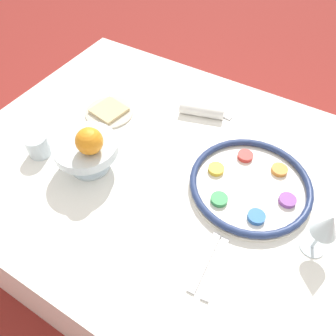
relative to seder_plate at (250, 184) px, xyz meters
name	(u,v)px	position (x,y,z in m)	size (l,w,h in m)	color
ground_plane	(178,271)	(0.20, 0.04, -0.79)	(8.00, 8.00, 0.00)	maroon
dining_table	(180,232)	(0.20, 0.04, -0.40)	(1.41, 1.00, 0.77)	white
seder_plate	(250,184)	(0.00, 0.00, 0.00)	(0.35, 0.35, 0.03)	silver
wine_glass	(327,226)	(-0.21, 0.10, 0.09)	(0.06, 0.06, 0.15)	silver
fruit_stand	(86,149)	(0.45, 0.17, 0.06)	(0.19, 0.19, 0.10)	silver
orange_fruit	(89,141)	(0.42, 0.19, 0.12)	(0.08, 0.08, 0.08)	orange
bread_plate	(109,112)	(0.55, -0.05, -0.01)	(0.17, 0.17, 0.02)	beige
napkin_roll	(202,110)	(0.27, -0.21, 0.01)	(0.16, 0.09, 0.04)	white
cup_mid	(38,146)	(0.62, 0.21, 0.02)	(0.07, 0.07, 0.07)	silver
fork_left	(216,267)	(-0.02, 0.27, -0.01)	(0.04, 0.17, 0.01)	silver
fork_right	(205,261)	(0.01, 0.27, -0.01)	(0.03, 0.17, 0.01)	silver
spoon	(212,110)	(0.24, -0.25, -0.01)	(0.16, 0.04, 0.01)	silver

